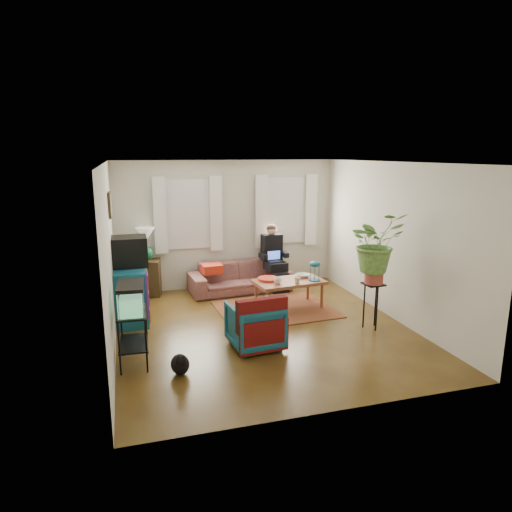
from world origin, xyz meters
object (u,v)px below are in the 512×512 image
object	(u,v)px
aquarium_stand	(134,338)
side_table	(148,277)
plant_stand	(372,306)
dresser	(131,294)
armchair	(255,323)
coffee_table	(289,294)
sofa	(240,272)

from	to	relation	value
aquarium_stand	side_table	bearing A→B (deg)	86.73
aquarium_stand	plant_stand	size ratio (longest dim) A/B	0.99
aquarium_stand	dresser	bearing A→B (deg)	92.93
aquarium_stand	armchair	xyz separation A→B (m)	(1.68, 0.08, -0.00)
aquarium_stand	coffee_table	size ratio (longest dim) A/B	0.60
coffee_table	plant_stand	world-z (taller)	plant_stand
side_table	aquarium_stand	distance (m)	3.07
side_table	plant_stand	bearing A→B (deg)	-40.15
sofa	armchair	xyz separation A→B (m)	(-0.46, -2.69, -0.03)
sofa	dresser	bearing A→B (deg)	-157.40
aquarium_stand	plant_stand	bearing A→B (deg)	7.23
sofa	side_table	bearing A→B (deg)	166.73
dresser	aquarium_stand	size ratio (longest dim) A/B	1.39
dresser	armchair	bearing A→B (deg)	-43.73
sofa	plant_stand	bearing A→B (deg)	-62.87
armchair	coffee_table	xyz separation A→B (m)	(1.06, 1.48, -0.11)
sofa	coffee_table	world-z (taller)	sofa
aquarium_stand	coffee_table	bearing A→B (deg)	32.76
coffee_table	sofa	bearing A→B (deg)	110.06
dresser	coffee_table	world-z (taller)	dresser
side_table	armchair	size ratio (longest dim) A/B	0.98
aquarium_stand	coffee_table	xyz separation A→B (m)	(2.74, 1.55, -0.11)
sofa	plant_stand	xyz separation A→B (m)	(1.52, -2.51, -0.02)
sofa	coffee_table	size ratio (longest dim) A/B	1.64
dresser	plant_stand	size ratio (longest dim) A/B	1.37
dresser	plant_stand	xyz separation A→B (m)	(3.66, -1.44, -0.09)
dresser	aquarium_stand	bearing A→B (deg)	-90.11
sofa	dresser	size ratio (longest dim) A/B	1.98
side_table	plant_stand	xyz separation A→B (m)	(3.32, -2.80, 0.02)
side_table	plant_stand	size ratio (longest dim) A/B	0.95
dresser	armchair	world-z (taller)	dresser
side_table	armchair	xyz separation A→B (m)	(1.33, -2.98, 0.01)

